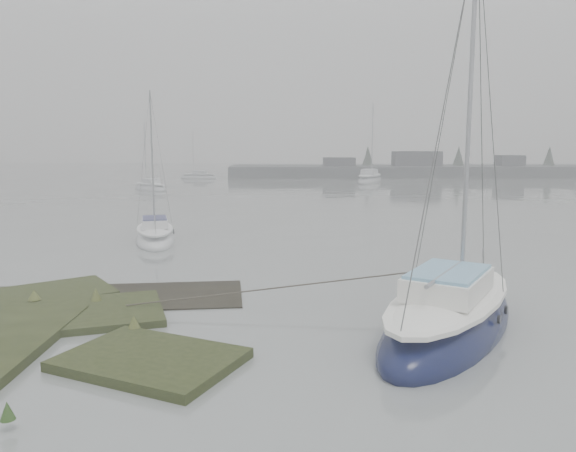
# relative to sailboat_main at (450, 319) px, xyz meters

# --- Properties ---
(ground) EXTENTS (160.00, 160.00, 0.00)m
(ground) POSITION_rel_sailboat_main_xyz_m (-7.27, 28.51, -0.32)
(ground) COLOR slate
(ground) RESTS_ON ground
(far_shoreline) EXTENTS (60.00, 8.00, 4.15)m
(far_shoreline) POSITION_rel_sailboat_main_xyz_m (19.57, 60.41, 0.53)
(far_shoreline) COLOR #4C4F51
(far_shoreline) RESTS_ON ground
(sailboat_main) EXTENTS (5.87, 7.48, 10.31)m
(sailboat_main) POSITION_rel_sailboat_main_xyz_m (0.00, 0.00, 0.00)
(sailboat_main) COLOR black
(sailboat_main) RESTS_ON ground
(sailboat_white) EXTENTS (2.97, 5.54, 7.45)m
(sailboat_white) POSITION_rel_sailboat_main_xyz_m (-10.03, 12.42, -0.09)
(sailboat_white) COLOR silver
(sailboat_white) RESTS_ON ground
(sailboat_far_a) EXTENTS (4.56, 4.61, 6.88)m
(sailboat_far_a) POSITION_rel_sailboat_main_xyz_m (-16.98, 40.17, -0.11)
(sailboat_far_a) COLOR silver
(sailboat_far_a) RESTS_ON ground
(sailboat_far_b) EXTENTS (4.56, 7.12, 9.57)m
(sailboat_far_b) POSITION_rel_sailboat_main_xyz_m (5.33, 49.97, -0.02)
(sailboat_far_b) COLOR #A9AEB2
(sailboat_far_b) RESTS_ON ground
(sailboat_far_c) EXTENTS (4.77, 2.25, 6.48)m
(sailboat_far_c) POSITION_rel_sailboat_main_xyz_m (-14.91, 56.30, -0.12)
(sailboat_far_c) COLOR silver
(sailboat_far_c) RESTS_ON ground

